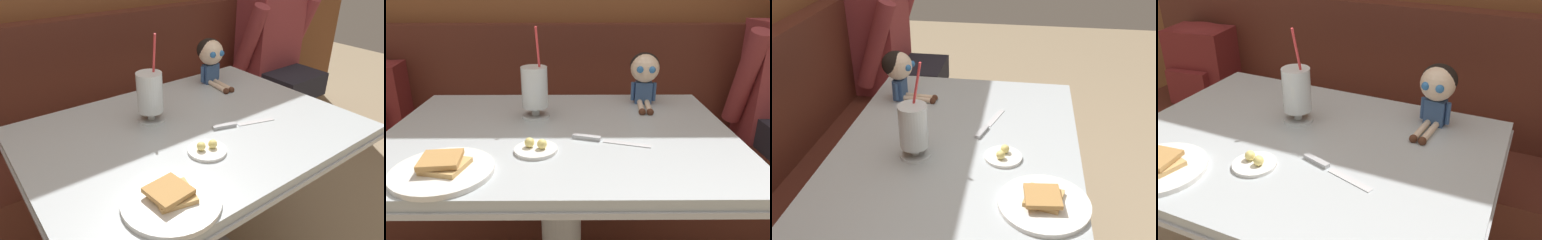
% 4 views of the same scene
% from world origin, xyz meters
% --- Properties ---
extents(booth_bench, '(2.60, 0.48, 1.00)m').
position_xyz_m(booth_bench, '(0.00, 0.81, 0.33)').
color(booth_bench, '#512319').
rests_on(booth_bench, ground).
extents(diner_table, '(1.11, 0.81, 0.74)m').
position_xyz_m(diner_table, '(0.00, 0.18, 0.54)').
color(diner_table, '#B2BCC1').
rests_on(diner_table, ground).
extents(toast_plate, '(0.25, 0.25, 0.04)m').
position_xyz_m(toast_plate, '(-0.27, -0.10, 0.75)').
color(toast_plate, white).
rests_on(toast_plate, diner_table).
extents(milkshake_glass, '(0.10, 0.10, 0.31)m').
position_xyz_m(milkshake_glass, '(-0.09, 0.30, 0.84)').
color(milkshake_glass, silver).
rests_on(milkshake_glass, diner_table).
extents(butter_saucer, '(0.12, 0.12, 0.04)m').
position_xyz_m(butter_saucer, '(-0.06, 0.02, 0.75)').
color(butter_saucer, white).
rests_on(butter_saucer, diner_table).
extents(butter_knife, '(0.23, 0.09, 0.01)m').
position_xyz_m(butter_knife, '(0.12, 0.10, 0.74)').
color(butter_knife, silver).
rests_on(butter_knife, diner_table).
extents(seated_doll, '(0.12, 0.22, 0.20)m').
position_xyz_m(seated_doll, '(0.32, 0.47, 0.87)').
color(seated_doll, '#385689').
rests_on(seated_doll, diner_table).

